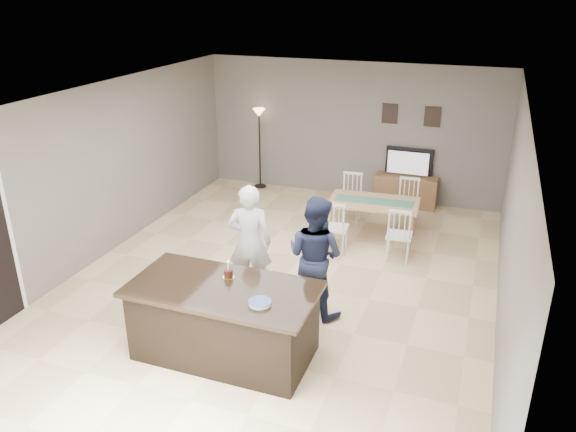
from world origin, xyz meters
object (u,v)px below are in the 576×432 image
(woman, at_px, (250,242))
(birthday_cake, at_px, (228,273))
(man, at_px, (315,256))
(tv_console, at_px, (406,191))
(floor_lamp, at_px, (259,127))
(kitchen_island, at_px, (224,321))
(dining_table, at_px, (373,208))
(television, at_px, (408,162))
(plate_stack, at_px, (260,303))

(woman, height_order, birthday_cake, woman)
(woman, relative_size, man, 1.00)
(tv_console, bearing_deg, floor_lamp, 179.63)
(kitchen_island, relative_size, woman, 1.31)
(birthday_cake, distance_m, dining_table, 3.70)
(man, bearing_deg, tv_console, -81.30)
(tv_console, height_order, woman, woman)
(kitchen_island, xyz_separation_m, tv_console, (1.20, 5.57, -0.15))
(man, relative_size, birthday_cake, 7.51)
(television, distance_m, plate_stack, 5.87)
(tv_console, xyz_separation_m, woman, (-1.46, -4.22, 0.52))
(tv_console, relative_size, woman, 0.73)
(kitchen_island, distance_m, plate_stack, 0.74)
(floor_lamp, bearing_deg, birthday_cake, -70.80)
(television, relative_size, dining_table, 0.52)
(man, bearing_deg, television, -81.19)
(plate_stack, bearing_deg, woman, 117.36)
(woman, xyz_separation_m, dining_table, (1.19, 2.43, -0.24))
(birthday_cake, bearing_deg, kitchen_island, -81.18)
(kitchen_island, height_order, television, television)
(plate_stack, relative_size, dining_table, 0.14)
(kitchen_island, bearing_deg, woman, 100.94)
(man, xyz_separation_m, plate_stack, (-0.16, -1.45, 0.10))
(birthday_cake, bearing_deg, man, 54.51)
(dining_table, bearing_deg, television, 77.97)
(woman, height_order, plate_stack, woman)
(tv_console, xyz_separation_m, television, (0.00, 0.07, 0.56))
(tv_console, bearing_deg, birthday_cake, -103.03)
(kitchen_island, xyz_separation_m, television, (1.20, 5.64, 0.41))
(kitchen_island, bearing_deg, tv_console, 77.84)
(woman, relative_size, floor_lamp, 0.97)
(television, bearing_deg, plate_stack, 83.51)
(floor_lamp, bearing_deg, woman, -68.84)
(tv_console, distance_m, birthday_cake, 5.52)
(woman, bearing_deg, kitchen_island, 87.62)
(kitchen_island, height_order, tv_console, kitchen_island)
(birthday_cake, bearing_deg, television, 77.13)
(kitchen_island, xyz_separation_m, floor_lamp, (-1.90, 5.59, 0.86))
(television, xyz_separation_m, woman, (-1.46, -4.29, -0.04))
(kitchen_island, bearing_deg, birthday_cake, 98.82)
(birthday_cake, height_order, plate_stack, birthday_cake)
(tv_console, relative_size, floor_lamp, 0.71)
(television, distance_m, woman, 4.53)
(woman, bearing_deg, floor_lamp, -82.16)
(man, bearing_deg, dining_table, -79.92)
(tv_console, distance_m, dining_table, 1.83)
(television, height_order, birthday_cake, television)
(plate_stack, bearing_deg, kitchen_island, 160.37)
(kitchen_island, xyz_separation_m, birthday_cake, (-0.04, 0.23, 0.50))
(kitchen_island, relative_size, television, 2.35)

